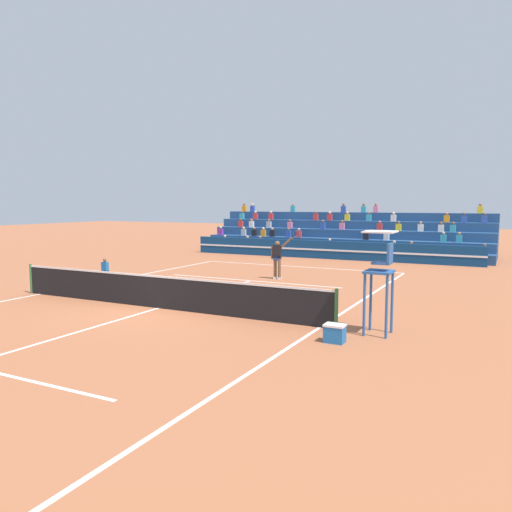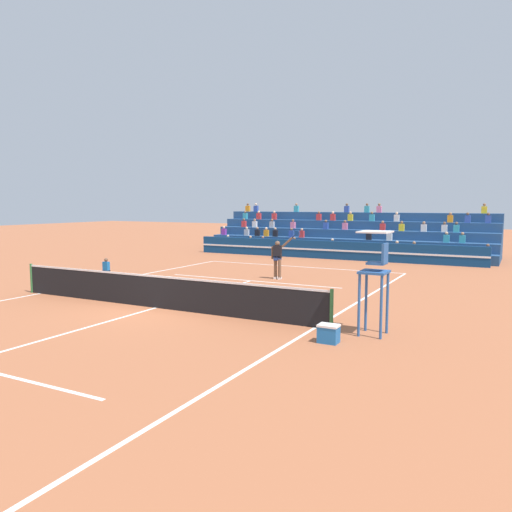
{
  "view_description": "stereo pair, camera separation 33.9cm",
  "coord_description": "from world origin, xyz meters",
  "px_view_note": "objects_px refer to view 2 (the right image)",
  "views": [
    {
      "loc": [
        10.0,
        -12.63,
        3.36
      ],
      "look_at": [
        0.24,
        6.44,
        1.1
      ],
      "focal_mm": 35.0,
      "sensor_mm": 36.0,
      "label": 1
    },
    {
      "loc": [
        10.3,
        -12.48,
        3.36
      ],
      "look_at": [
        0.24,
        6.44,
        1.1
      ],
      "focal_mm": 35.0,
      "sensor_mm": 36.0,
      "label": 2
    }
  ],
  "objects_px": {
    "tennis_player": "(278,257)",
    "equipment_cooler": "(329,334)",
    "umpire_chair": "(376,269)",
    "tennis_ball": "(213,290)",
    "ball_kid_courtside": "(106,269)"
  },
  "relations": [
    {
      "from": "tennis_player",
      "to": "equipment_cooler",
      "type": "relative_size",
      "value": 4.55
    },
    {
      "from": "umpire_chair",
      "to": "tennis_ball",
      "type": "height_order",
      "value": "umpire_chair"
    },
    {
      "from": "ball_kid_courtside",
      "to": "tennis_ball",
      "type": "height_order",
      "value": "ball_kid_courtside"
    },
    {
      "from": "umpire_chair",
      "to": "equipment_cooler",
      "type": "xyz_separation_m",
      "value": [
        -0.79,
        -1.24,
        -1.49
      ]
    },
    {
      "from": "equipment_cooler",
      "to": "ball_kid_courtside",
      "type": "bearing_deg",
      "value": 155.99
    },
    {
      "from": "equipment_cooler",
      "to": "umpire_chair",
      "type": "bearing_deg",
      "value": 57.46
    },
    {
      "from": "tennis_ball",
      "to": "equipment_cooler",
      "type": "relative_size",
      "value": 0.14
    },
    {
      "from": "umpire_chair",
      "to": "tennis_ball",
      "type": "distance_m",
      "value": 8.24
    },
    {
      "from": "tennis_ball",
      "to": "equipment_cooler",
      "type": "distance_m",
      "value": 8.04
    },
    {
      "from": "tennis_player",
      "to": "equipment_cooler",
      "type": "bearing_deg",
      "value": -57.66
    },
    {
      "from": "ball_kid_courtside",
      "to": "tennis_ball",
      "type": "xyz_separation_m",
      "value": [
        6.5,
        -0.95,
        -0.3
      ]
    },
    {
      "from": "ball_kid_courtside",
      "to": "tennis_player",
      "type": "relative_size",
      "value": 0.37
    },
    {
      "from": "tennis_player",
      "to": "equipment_cooler",
      "type": "height_order",
      "value": "tennis_player"
    },
    {
      "from": "tennis_player",
      "to": "tennis_ball",
      "type": "distance_m",
      "value": 4.05
    },
    {
      "from": "ball_kid_courtside",
      "to": "tennis_player",
      "type": "bearing_deg",
      "value": 21.01
    }
  ]
}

